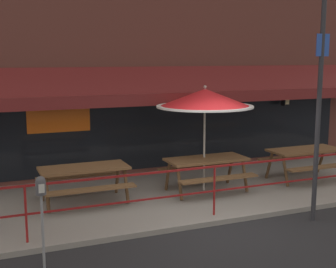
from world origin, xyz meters
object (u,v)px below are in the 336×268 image
Objects in this scene: patio_umbrella_centre at (205,99)px; parking_meter_near at (41,195)px; street_sign_pole at (319,98)px; picnic_table_centre at (206,165)px; picnic_table_right at (305,155)px; picnic_table_left at (84,174)px.

patio_umbrella_centre reaches higher than parking_meter_near.
street_sign_pole is (1.15, -2.33, 0.17)m from patio_umbrella_centre.
picnic_table_centre is 2.70m from picnic_table_right.
picnic_table_left and picnic_table_centre have the same top height.
street_sign_pole is at bearing -62.55° from picnic_table_centre.
patio_umbrella_centre reaches higher than picnic_table_centre.
parking_meter_near is 5.20m from street_sign_pole.
patio_umbrella_centre is at bearing 90.00° from picnic_table_centre.
picnic_table_centre is 4.60m from parking_meter_near.
patio_umbrella_centre is at bearing 116.24° from street_sign_pole.
parking_meter_near is at bearing -177.98° from street_sign_pole.
parking_meter_near is at bearing -114.55° from picnic_table_left.
patio_umbrella_centre is at bearing 32.76° from parking_meter_near.
picnic_table_centre is 1.00× the size of picnic_table_right.
street_sign_pole reaches higher than parking_meter_near.
picnic_table_right is 7.04m from parking_meter_near.
street_sign_pole is at bearing -125.06° from picnic_table_right.
patio_umbrella_centre is at bearing 177.37° from picnic_table_right.
parking_meter_near is at bearing -147.24° from patio_umbrella_centre.
street_sign_pole is (5.06, 0.18, 1.20)m from parking_meter_near.
picnic_table_right is at bearing -2.63° from patio_umbrella_centre.
patio_umbrella_centre is at bearing -2.56° from picnic_table_left.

